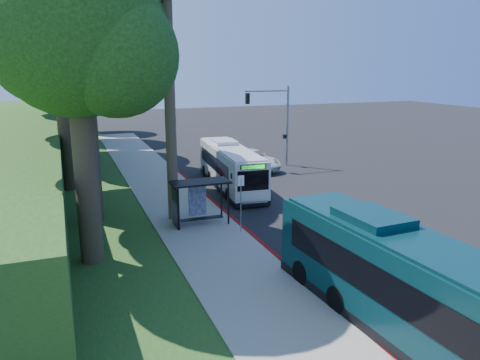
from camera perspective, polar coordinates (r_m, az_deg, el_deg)
name	(u,v)px	position (r m, az deg, el deg)	size (l,w,h in m)	color
ground	(289,199)	(31.46, 6.01, -2.34)	(140.00, 140.00, 0.00)	black
sidewalk	(183,210)	(28.97, -7.00, -3.66)	(4.50, 70.00, 0.12)	gray
red_curb	(241,226)	(26.00, 0.13, -5.59)	(0.25, 30.00, 0.13)	maroon
grass_verge	(81,199)	(33.03, -18.80, -2.18)	(8.00, 70.00, 0.06)	#234719
bus_shelter	(195,194)	(25.83, -5.46, -1.74)	(3.20, 1.51, 2.55)	black
stop_sign_pole	(241,196)	(24.36, 0.11, -1.95)	(0.35, 0.06, 3.17)	gray
traffic_signal_pole	(277,116)	(41.10, 4.55, 7.77)	(4.10, 0.30, 7.00)	gray
tree_0	(81,16)	(27.01, -18.84, 18.42)	(8.40, 8.00, 15.70)	#382B1E
tree_1	(57,3)	(35.09, -21.38, 19.49)	(10.50, 10.00, 18.26)	#382B1E
tree_2	(78,44)	(42.94, -19.11, 15.43)	(8.82, 8.40, 15.12)	#382B1E
tree_3	(52,31)	(50.96, -21.97, 16.52)	(10.08, 9.60, 17.28)	#382B1E
tree_4	(77,56)	(58.91, -19.24, 14.03)	(8.40, 8.00, 14.14)	#382B1E
tree_5	(83,64)	(66.95, -18.61, 13.30)	(7.35, 7.00, 12.86)	#382B1E
tree_6	(78,40)	(20.90, -19.16, 15.85)	(7.56, 7.20, 13.74)	#382B1E
white_bus	(230,166)	(33.99, -1.19, 1.70)	(3.28, 11.05, 3.25)	silver
teal_bus	(408,285)	(16.41, 19.84, -11.93)	(3.30, 12.44, 3.67)	#082A31
pickup	(251,160)	(40.16, 1.38, 2.49)	(2.79, 6.04, 1.68)	silver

